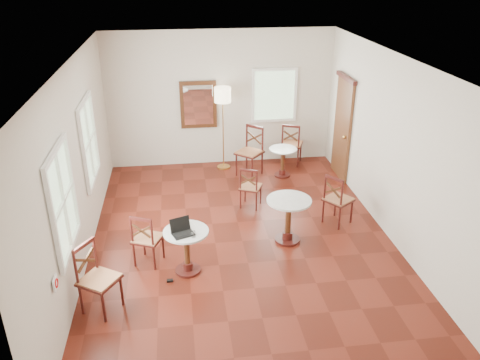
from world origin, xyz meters
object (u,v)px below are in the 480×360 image
(cafe_table_back, at_px, (283,159))
(chair_mid_a, at_px, (250,187))
(cafe_table_near, at_px, (187,247))
(chair_near_a, at_px, (147,239))
(floor_lamp, at_px, (223,100))
(chair_mid_b, at_px, (338,199))
(chair_back_b, at_px, (250,152))
(chair_near_b, at_px, (98,279))
(laptop, at_px, (182,230))
(navy_mug, at_px, (184,222))
(chair_back_a, at_px, (291,144))
(water_glass, at_px, (193,234))
(power_adapter, at_px, (170,281))
(cafe_table_mid, at_px, (288,216))
(mouse, at_px, (177,227))

(cafe_table_back, bearing_deg, chair_mid_a, -124.64)
(cafe_table_near, xyz_separation_m, cafe_table_back, (2.17, 3.27, -0.05))
(chair_near_a, relative_size, floor_lamp, 0.48)
(chair_mid_b, bearing_deg, cafe_table_near, 77.38)
(chair_back_b, bearing_deg, chair_near_b, -81.30)
(floor_lamp, bearing_deg, laptop, -104.36)
(cafe_table_back, xyz_separation_m, chair_near_a, (-2.77, -2.96, 0.05))
(cafe_table_near, xyz_separation_m, chair_near_a, (-0.60, 0.31, -0.00))
(cafe_table_back, height_order, laptop, laptop)
(cafe_table_back, bearing_deg, navy_mug, -125.34)
(floor_lamp, bearing_deg, chair_mid_b, -57.78)
(chair_back_a, height_order, floor_lamp, floor_lamp)
(chair_near_b, xyz_separation_m, chair_mid_a, (2.46, 2.66, -0.08))
(chair_back_b, bearing_deg, chair_mid_a, -56.94)
(laptop, distance_m, water_glass, 0.21)
(chair_near_b, bearing_deg, navy_mug, -20.52)
(chair_near_a, relative_size, navy_mug, 8.54)
(chair_near_a, distance_m, chair_near_b, 1.18)
(navy_mug, bearing_deg, cafe_table_back, 54.66)
(chair_mid_b, bearing_deg, chair_mid_a, 24.62)
(cafe_table_back, relative_size, power_adapter, 7.08)
(chair_mid_b, bearing_deg, floor_lamp, -3.05)
(cafe_table_mid, height_order, chair_near_b, chair_near_b)
(chair_near_b, relative_size, chair_mid_b, 1.05)
(cafe_table_near, height_order, chair_back_a, chair_back_a)
(chair_near_a, height_order, chair_mid_a, chair_near_a)
(laptop, xyz_separation_m, water_glass, (0.16, -0.14, -0.00))
(chair_back_b, distance_m, mouse, 3.71)
(cafe_table_near, xyz_separation_m, chair_mid_a, (1.26, 1.95, -0.03))
(chair_mid_a, relative_size, water_glass, 8.22)
(floor_lamp, distance_m, laptop, 4.14)
(cafe_table_mid, xyz_separation_m, floor_lamp, (-0.75, 3.23, 1.08))
(chair_back_a, bearing_deg, mouse, 78.62)
(chair_mid_a, height_order, power_adapter, chair_mid_a)
(floor_lamp, bearing_deg, chair_near_a, -113.36)
(chair_mid_b, bearing_deg, mouse, 74.50)
(floor_lamp, xyz_separation_m, navy_mug, (-0.97, -3.70, -0.81))
(chair_mid_b, height_order, laptop, chair_mid_b)
(cafe_table_mid, relative_size, chair_back_b, 0.72)
(chair_mid_a, bearing_deg, mouse, 77.66)
(cafe_table_back, bearing_deg, cafe_table_mid, -100.33)
(chair_mid_a, xyz_separation_m, water_glass, (-1.16, -2.14, 0.35))
(chair_back_b, bearing_deg, floor_lamp, -178.09)
(chair_near_b, bearing_deg, chair_mid_b, -32.29)
(chair_back_a, distance_m, floor_lamp, 1.89)
(laptop, relative_size, water_glass, 3.71)
(chair_near_a, bearing_deg, chair_back_a, -107.27)
(chair_near_b, height_order, chair_back_b, chair_back_b)
(mouse, bearing_deg, cafe_table_near, -59.02)
(floor_lamp, height_order, water_glass, floor_lamp)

